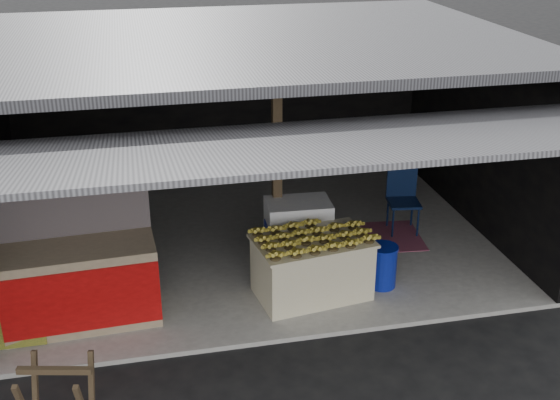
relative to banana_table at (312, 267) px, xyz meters
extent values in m
plane|color=black|center=(-0.52, -0.86, -0.45)|extent=(80.00, 80.00, 0.00)
cube|color=gray|center=(-0.52, 1.64, -0.42)|extent=(7.00, 5.00, 0.06)
cube|color=black|center=(-0.52, 4.14, 1.06)|extent=(7.00, 0.15, 2.90)
cube|color=black|center=(2.98, 1.64, 1.06)|extent=(0.15, 5.00, 2.90)
cube|color=#232326|center=(-0.52, 1.64, 2.51)|extent=(7.20, 5.20, 0.12)
cube|color=#232326|center=(-0.52, -1.81, 2.28)|extent=(7.40, 2.47, 0.48)
cube|color=#483824|center=(-0.22, 1.04, 1.04)|extent=(0.12, 0.12, 2.85)
cube|color=beige|center=(0.00, 0.00, -0.02)|extent=(1.45, 1.00, 0.74)
cube|color=beige|center=(0.00, 0.00, 0.37)|extent=(1.52, 1.06, 0.04)
cube|color=white|center=(0.01, 0.79, 0.08)|extent=(0.87, 0.61, 0.94)
cube|color=navy|center=(0.01, 0.49, 0.13)|extent=(0.66, 0.05, 0.28)
cube|color=#B21414|center=(0.01, 0.49, -0.20)|extent=(0.42, 0.04, 0.09)
cube|color=#998466|center=(-2.76, 0.01, 0.10)|extent=(1.77, 0.85, 0.98)
cube|color=#B40C0C|center=(-2.76, -0.38, 0.10)|extent=(1.74, 0.11, 0.76)
cube|color=white|center=(-2.76, -0.39, 0.10)|extent=(0.59, 0.04, 0.20)
cube|color=#171E47|center=(-2.76, 0.34, 1.00)|extent=(1.74, 0.14, 0.81)
cube|color=black|center=(-3.44, -0.32, 0.01)|extent=(0.54, 0.20, 0.79)
cube|color=#483824|center=(-3.16, -1.49, -0.11)|extent=(0.11, 0.26, 0.67)
cube|color=#483824|center=(-2.63, -1.61, -0.11)|extent=(0.11, 0.26, 0.67)
cube|color=#483824|center=(-2.93, -1.71, 0.19)|extent=(0.69, 0.21, 0.06)
cylinder|color=navy|center=(0.94, 0.02, -0.12)|extent=(0.36, 0.36, 0.53)
cylinder|color=#0A1739|center=(1.56, 1.29, -0.15)|extent=(0.03, 0.03, 0.47)
cylinder|color=#0A1739|center=(1.93, 1.24, -0.15)|extent=(0.03, 0.03, 0.47)
cylinder|color=#0A1739|center=(1.62, 1.66, -0.15)|extent=(0.03, 0.03, 0.47)
cylinder|color=#0A1739|center=(1.98, 1.60, -0.15)|extent=(0.03, 0.03, 0.47)
cube|color=#0A1739|center=(1.77, 1.45, 0.08)|extent=(0.51, 0.51, 0.04)
cube|color=#0A1739|center=(1.80, 1.65, 0.32)|extent=(0.45, 0.11, 0.48)
cube|color=maroon|center=(1.24, 1.35, -0.38)|extent=(1.60, 1.16, 0.01)
cube|color=black|center=(-1.32, 4.04, 1.46)|extent=(0.32, 0.03, 0.42)
cube|color=#4C4C59|center=(-1.32, 4.02, 1.46)|extent=(0.26, 0.02, 0.34)
cube|color=black|center=(-0.72, 4.04, 1.48)|extent=(0.32, 0.03, 0.42)
cube|color=#4C4C59|center=(-0.72, 4.02, 1.48)|extent=(0.26, 0.02, 0.34)
cube|color=black|center=(-0.02, 4.04, 1.50)|extent=(0.32, 0.03, 0.42)
cube|color=#4C4C59|center=(-0.02, 4.02, 1.50)|extent=(0.26, 0.02, 0.34)
camera|label=1|loc=(-2.02, -7.36, 4.26)|focal=45.00mm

